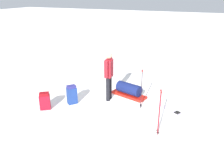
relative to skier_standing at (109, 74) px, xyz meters
The scene contains 8 objects.
ground_plane 1.01m from the skier_standing, 43.83° to the left, with size 80.00×80.00×0.00m, color white.
skier_standing is the anchor object (origin of this frame).
ski_pair_near 2.56m from the skier_standing, 88.22° to the left, with size 1.04×1.77×0.05m.
backpack_large_dark 1.43m from the skier_standing, 52.37° to the right, with size 0.39×0.37×0.64m.
backpack_bright 2.27m from the skier_standing, 47.14° to the right, with size 0.38×0.40×0.56m.
ski_poles_planted_near 2.52m from the skier_standing, 56.02° to the left, with size 0.19×0.10×1.26m.
ski_poles_planted_far 1.23m from the skier_standing, 84.30° to the left, with size 0.16×0.10×1.29m.
gear_sled 1.06m from the skier_standing, 135.33° to the left, with size 0.78×1.37×0.49m.
Camera 1 is at (6.49, 2.87, 3.54)m, focal length 37.12 mm.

